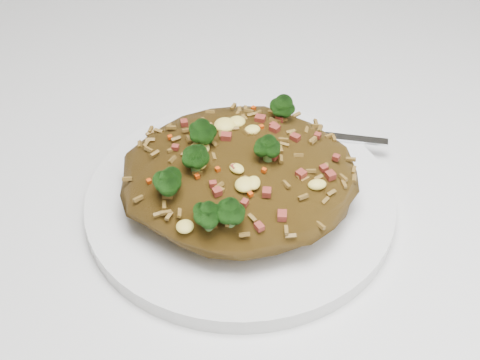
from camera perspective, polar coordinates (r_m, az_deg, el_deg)
name	(u,v)px	position (r m, az deg, el deg)	size (l,w,h in m)	color
dining_table	(308,236)	(0.64, 5.81, -4.76)	(1.20, 0.80, 0.75)	silver
plate	(240,200)	(0.53, 0.00, -1.74)	(0.24, 0.24, 0.01)	white
fried_rice	(239,167)	(0.51, -0.06, 1.10)	(0.18, 0.17, 0.07)	brown
fork	(303,133)	(0.59, 5.42, 3.98)	(0.16, 0.05, 0.00)	silver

